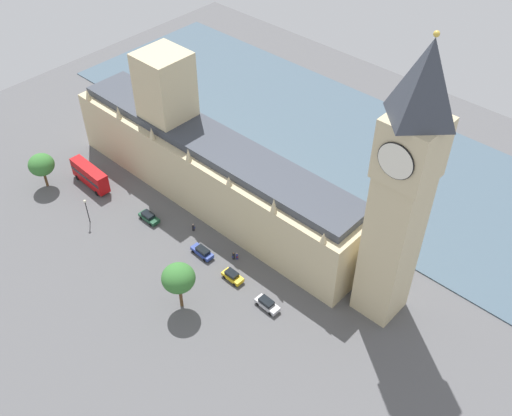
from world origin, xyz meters
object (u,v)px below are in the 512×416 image
plane_tree_far_end (178,278)px  pedestrian_near_tower (193,227)px  plane_tree_kerbside (41,165)px  double_decker_bus_corner (90,175)px  car_yellow_cab_by_river_gate (232,276)px  car_dark_green_midblock (149,217)px  pedestrian_under_trees (237,256)px  clock_tower (402,190)px  parliament_building (207,163)px  car_blue_opposite_hall (202,252)px  street_lamp_slot_10 (86,207)px  pedestrian_trailing (234,256)px  car_silver_leading (267,304)px

plane_tree_far_end → pedestrian_near_tower: bearing=-138.9°
plane_tree_kerbside → double_decker_bus_corner: bearing=134.4°
double_decker_bus_corner → car_yellow_cab_by_river_gate: bearing=-86.1°
plane_tree_far_end → car_dark_green_midblock: bearing=-115.6°
pedestrian_under_trees → clock_tower: bearing=139.2°
parliament_building → car_dark_green_midblock: size_ratio=15.22×
parliament_building → car_blue_opposite_hall: size_ratio=14.72×
pedestrian_under_trees → street_lamp_slot_10: street_lamp_slot_10 is taller
parliament_building → pedestrian_near_tower: parliament_building is taller
parliament_building → plane_tree_kerbside: (21.20, -27.53, -2.76)m
car_yellow_cab_by_river_gate → street_lamp_slot_10: bearing=-74.2°
street_lamp_slot_10 → car_dark_green_midblock: bearing=135.4°
pedestrian_trailing → plane_tree_far_end: size_ratio=0.18×
plane_tree_kerbside → car_silver_leading: bearing=97.4°
street_lamp_slot_10 → car_yellow_cab_by_river_gate: bearing=105.2°
car_dark_green_midblock → car_blue_opposite_hall: size_ratio=0.97×
car_yellow_cab_by_river_gate → pedestrian_trailing: (-3.75, -3.39, -0.14)m
car_silver_leading → plane_tree_far_end: plane_tree_far_end is taller
plane_tree_kerbside → plane_tree_far_end: (2.27, 45.11, 1.45)m
car_yellow_cab_by_river_gate → plane_tree_far_end: 12.04m
car_blue_opposite_hall → car_dark_green_midblock: bearing=93.7°
parliament_building → car_yellow_cab_by_river_gate: parliament_building is taller
double_decker_bus_corner → pedestrian_near_tower: bearing=-76.7°
car_dark_green_midblock → pedestrian_trailing: bearing=101.4°
car_blue_opposite_hall → pedestrian_trailing: bearing=-55.3°
double_decker_bus_corner → car_dark_green_midblock: (-1.12, 17.59, -1.74)m
parliament_building → pedestrian_trailing: 20.49m
car_silver_leading → plane_tree_far_end: size_ratio=0.49×
car_dark_green_midblock → plane_tree_far_end: (9.98, 20.79, 6.11)m
double_decker_bus_corner → plane_tree_far_end: (8.86, 38.37, 4.37)m
clock_tower → car_blue_opposite_hall: (12.25, -30.72, -24.88)m
pedestrian_near_tower → plane_tree_far_end: (14.00, 12.21, 6.25)m
pedestrian_trailing → plane_tree_kerbside: 45.73m
clock_tower → pedestrian_trailing: size_ratio=30.01×
car_blue_opposite_hall → pedestrian_under_trees: 6.54m
clock_tower → parliament_building: bearing=-90.8°
car_blue_opposite_hall → pedestrian_near_tower: size_ratio=2.83×
pedestrian_trailing → pedestrian_under_trees: size_ratio=1.08×
double_decker_bus_corner → clock_tower: bearing=-75.3°
parliament_building → car_yellow_cab_by_river_gate: 25.03m
clock_tower → car_yellow_cab_by_river_gate: 35.82m
clock_tower → double_decker_bus_corner: 68.58m
parliament_building → street_lamp_slot_10: bearing=-27.6°
clock_tower → car_blue_opposite_hall: size_ratio=10.46×
parliament_building → pedestrian_trailing: parliament_building is taller
clock_tower → plane_tree_far_end: size_ratio=5.28×
car_yellow_cab_by_river_gate → street_lamp_slot_10: (8.47, -31.24, 3.23)m
car_yellow_cab_by_river_gate → pedestrian_under_trees: car_yellow_cab_by_river_gate is taller
clock_tower → pedestrian_under_trees: size_ratio=32.32×
street_lamp_slot_10 → pedestrian_near_tower: bearing=126.3°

